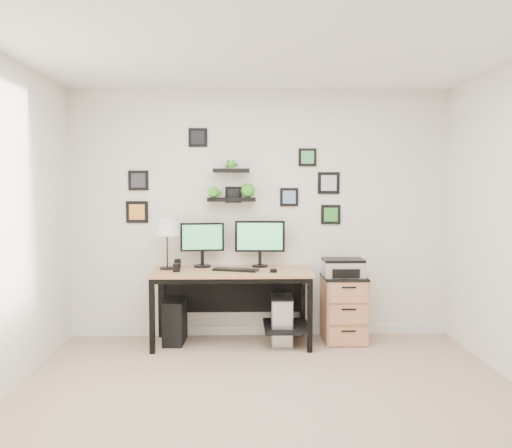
{
  "coord_description": "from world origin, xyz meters",
  "views": [
    {
      "loc": [
        -0.21,
        -4.01,
        1.61
      ],
      "look_at": [
        -0.05,
        1.83,
        1.2
      ],
      "focal_mm": 40.0,
      "sensor_mm": 36.0,
      "label": 1
    }
  ],
  "objects_px": {
    "monitor_left": "(202,241)",
    "mug": "(176,268)",
    "table_lamp": "(167,228)",
    "pc_tower_grey": "(282,320)",
    "printer": "(343,268)",
    "file_cabinet": "(344,309)",
    "monitor_right": "(260,240)",
    "pc_tower_black": "(175,321)",
    "desk": "(235,282)"
  },
  "relations": [
    {
      "from": "file_cabinet",
      "to": "printer",
      "type": "bearing_deg",
      "value": -115.05
    },
    {
      "from": "table_lamp",
      "to": "mug",
      "type": "xyz_separation_m",
      "value": [
        0.11,
        -0.2,
        -0.37
      ]
    },
    {
      "from": "desk",
      "to": "monitor_left",
      "type": "xyz_separation_m",
      "value": [
        -0.34,
        0.2,
        0.39
      ]
    },
    {
      "from": "monitor_left",
      "to": "mug",
      "type": "xyz_separation_m",
      "value": [
        -0.23,
        -0.32,
        -0.23
      ]
    },
    {
      "from": "monitor_right",
      "to": "printer",
      "type": "xyz_separation_m",
      "value": [
        0.84,
        -0.18,
        -0.27
      ]
    },
    {
      "from": "pc_tower_grey",
      "to": "file_cabinet",
      "type": "height_order",
      "value": "file_cabinet"
    },
    {
      "from": "monitor_left",
      "to": "printer",
      "type": "height_order",
      "value": "monitor_left"
    },
    {
      "from": "monitor_right",
      "to": "pc_tower_grey",
      "type": "height_order",
      "value": "monitor_right"
    },
    {
      "from": "file_cabinet",
      "to": "monitor_left",
      "type": "bearing_deg",
      "value": 174.44
    },
    {
      "from": "desk",
      "to": "pc_tower_grey",
      "type": "height_order",
      "value": "desk"
    },
    {
      "from": "desk",
      "to": "printer",
      "type": "distance_m",
      "value": 1.1
    },
    {
      "from": "monitor_right",
      "to": "pc_tower_black",
      "type": "xyz_separation_m",
      "value": [
        -0.87,
        -0.15,
        -0.82
      ]
    },
    {
      "from": "mug",
      "to": "monitor_left",
      "type": "bearing_deg",
      "value": 53.64
    },
    {
      "from": "monitor_right",
      "to": "mug",
      "type": "bearing_deg",
      "value": -159.12
    },
    {
      "from": "pc_tower_black",
      "to": "printer",
      "type": "bearing_deg",
      "value": 1.31
    },
    {
      "from": "table_lamp",
      "to": "mug",
      "type": "relative_size",
      "value": 6.3
    },
    {
      "from": "table_lamp",
      "to": "pc_tower_grey",
      "type": "height_order",
      "value": "table_lamp"
    },
    {
      "from": "printer",
      "to": "file_cabinet",
      "type": "bearing_deg",
      "value": 64.95
    },
    {
      "from": "monitor_left",
      "to": "pc_tower_grey",
      "type": "height_order",
      "value": "monitor_left"
    },
    {
      "from": "table_lamp",
      "to": "file_cabinet",
      "type": "distance_m",
      "value": 1.98
    },
    {
      "from": "printer",
      "to": "pc_tower_black",
      "type": "bearing_deg",
      "value": 179.0
    },
    {
      "from": "monitor_left",
      "to": "printer",
      "type": "relative_size",
      "value": 1.14
    },
    {
      "from": "desk",
      "to": "file_cabinet",
      "type": "xyz_separation_m",
      "value": [
        1.11,
        0.06,
        -0.29
      ]
    },
    {
      "from": "table_lamp",
      "to": "pc_tower_black",
      "type": "distance_m",
      "value": 0.95
    },
    {
      "from": "file_cabinet",
      "to": "monitor_right",
      "type": "bearing_deg",
      "value": 170.6
    },
    {
      "from": "pc_tower_grey",
      "to": "file_cabinet",
      "type": "xyz_separation_m",
      "value": [
        0.64,
        0.05,
        0.1
      ]
    },
    {
      "from": "monitor_right",
      "to": "mug",
      "type": "distance_m",
      "value": 0.92
    },
    {
      "from": "table_lamp",
      "to": "printer",
      "type": "distance_m",
      "value": 1.83
    },
    {
      "from": "monitor_left",
      "to": "mug",
      "type": "bearing_deg",
      "value": -126.36
    },
    {
      "from": "monitor_left",
      "to": "pc_tower_black",
      "type": "distance_m",
      "value": 0.86
    },
    {
      "from": "printer",
      "to": "table_lamp",
      "type": "bearing_deg",
      "value": 178.03
    },
    {
      "from": "pc_tower_black",
      "to": "file_cabinet",
      "type": "height_order",
      "value": "file_cabinet"
    },
    {
      "from": "pc_tower_grey",
      "to": "printer",
      "type": "relative_size",
      "value": 1.19
    },
    {
      "from": "pc_tower_grey",
      "to": "printer",
      "type": "distance_m",
      "value": 0.82
    },
    {
      "from": "pc_tower_grey",
      "to": "mug",
      "type": "bearing_deg",
      "value": -173.01
    },
    {
      "from": "monitor_left",
      "to": "mug",
      "type": "height_order",
      "value": "monitor_left"
    },
    {
      "from": "monitor_right",
      "to": "pc_tower_black",
      "type": "distance_m",
      "value": 1.2
    },
    {
      "from": "pc_tower_grey",
      "to": "file_cabinet",
      "type": "relative_size",
      "value": 0.72
    },
    {
      "from": "desk",
      "to": "mug",
      "type": "bearing_deg",
      "value": -168.52
    },
    {
      "from": "mug",
      "to": "file_cabinet",
      "type": "distance_m",
      "value": 1.76
    },
    {
      "from": "pc_tower_black",
      "to": "pc_tower_grey",
      "type": "bearing_deg",
      "value": 0.35
    },
    {
      "from": "table_lamp",
      "to": "file_cabinet",
      "type": "height_order",
      "value": "table_lamp"
    },
    {
      "from": "table_lamp",
      "to": "printer",
      "type": "bearing_deg",
      "value": -1.97
    },
    {
      "from": "monitor_right",
      "to": "pc_tower_grey",
      "type": "xyz_separation_m",
      "value": [
        0.22,
        -0.19,
        -0.8
      ]
    },
    {
      "from": "file_cabinet",
      "to": "table_lamp",
      "type": "bearing_deg",
      "value": 179.3
    },
    {
      "from": "mug",
      "to": "printer",
      "type": "height_order",
      "value": "printer"
    },
    {
      "from": "desk",
      "to": "monitor_left",
      "type": "height_order",
      "value": "monitor_left"
    },
    {
      "from": "printer",
      "to": "monitor_left",
      "type": "bearing_deg",
      "value": 172.82
    },
    {
      "from": "monitor_left",
      "to": "table_lamp",
      "type": "height_order",
      "value": "table_lamp"
    },
    {
      "from": "desk",
      "to": "monitor_right",
      "type": "distance_m",
      "value": 0.52
    }
  ]
}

